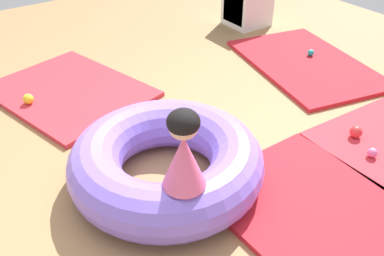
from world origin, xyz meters
The scene contains 11 objects.
ground_plane centered at (0.00, 0.00, 0.00)m, with size 8.00×8.00×0.00m, color #9E7549.
gym_mat_far_right centered at (-1.40, -0.04, 0.02)m, with size 1.33×1.03×0.04m, color red.
gym_mat_center_rear centered at (1.08, 0.61, 0.02)m, with size 1.73×1.00×0.04m, color red.
gym_mat_near_left centered at (-0.59, 2.08, 0.02)m, with size 1.52×0.99×0.04m, color red.
inflatable_cushion centered at (0.08, 0.03, 0.17)m, with size 1.24×1.24×0.34m, color #8466E0.
child_in_pink centered at (0.48, -0.10, 0.57)m, with size 0.26×0.26×0.46m.
play_ball_teal centered at (-0.67, 2.23, 0.07)m, with size 0.07×0.07×0.07m, color teal.
play_ball_pink centered at (0.71, 1.31, 0.07)m, with size 0.07×0.07×0.07m, color pink.
play_ball_red centered at (0.49, 1.41, 0.09)m, with size 0.09×0.09×0.09m, color red.
play_ball_yellow centered at (-1.37, -0.40, 0.08)m, with size 0.09×0.09×0.09m, color yellow.
storage_cube centered at (-1.79, 2.32, 0.28)m, with size 0.44×0.44×0.56m.
Camera 1 is at (1.91, -1.06, 1.88)m, focal length 40.14 mm.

